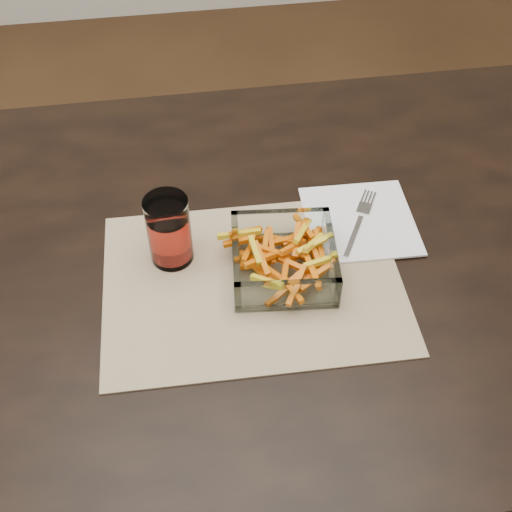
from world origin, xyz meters
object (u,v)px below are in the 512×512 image
object	(u,v)px
dining_table	(245,287)
tumbler	(169,232)
fork	(360,220)
glass_bowl	(283,261)

from	to	relation	value
dining_table	tumbler	xyz separation A→B (m)	(-0.11, 0.01, 0.14)
dining_table	fork	size ratio (longest dim) A/B	10.81
tumbler	fork	world-z (taller)	tumbler
glass_bowl	tumbler	bearing A→B (deg)	161.11
dining_table	tumbler	world-z (taller)	tumbler
dining_table	tumbler	bearing A→B (deg)	177.46
fork	tumbler	bearing A→B (deg)	-145.52
glass_bowl	tumbler	distance (m)	0.18
fork	glass_bowl	bearing A→B (deg)	-120.15
glass_bowl	fork	size ratio (longest dim) A/B	1.13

